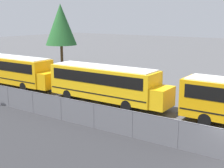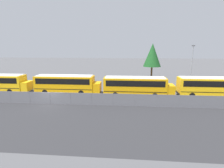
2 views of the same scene
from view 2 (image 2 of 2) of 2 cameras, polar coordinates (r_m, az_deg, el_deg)
ground_plane at (r=27.47m, az=-19.42°, el=-6.12°), size 200.00×200.00×0.00m
road_strip at (r=22.50m, az=-25.69°, el=-10.75°), size 132.48×12.00×0.01m
fence at (r=27.21m, az=-19.56°, el=-4.30°), size 98.55×0.07×1.78m
school_bus_3 at (r=32.05m, az=-14.72°, el=0.36°), size 11.69×2.61×3.28m
school_bus_4 at (r=29.57m, az=7.93°, el=-0.34°), size 11.69×2.61×3.28m
school_bus_5 at (r=33.38m, az=29.79°, el=-0.42°), size 11.69×2.61×3.28m
light_pole at (r=40.71m, az=24.58°, el=5.99°), size 0.60×0.24×8.52m
tree_1 at (r=46.11m, az=13.04°, el=9.18°), size 4.48×4.48×9.02m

